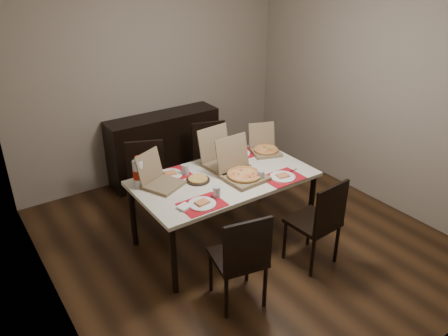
{
  "coord_description": "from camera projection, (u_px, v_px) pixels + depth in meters",
  "views": [
    {
      "loc": [
        -2.38,
        -3.1,
        2.8
      ],
      "look_at": [
        -0.16,
        0.13,
        0.85
      ],
      "focal_mm": 35.0,
      "sensor_mm": 36.0,
      "label": 1
    }
  ],
  "objects": [
    {
      "name": "napkin_loose",
      "position": [
        231.0,
        175.0,
        4.44
      ],
      "size": [
        0.16,
        0.16,
        0.02
      ],
      "primitive_type": "cube",
      "rotation": [
        0.0,
        0.0,
        1.03
      ],
      "color": "white",
      "rests_on": "dining_table"
    },
    {
      "name": "pizza_box_extra",
      "position": [
        223.0,
        160.0,
        4.62
      ],
      "size": [
        0.43,
        0.47,
        0.39
      ],
      "color": "brown",
      "rests_on": "dining_table"
    },
    {
      "name": "sideboard",
      "position": [
        164.0,
        147.0,
        5.85
      ],
      "size": [
        1.5,
        0.4,
        0.9
      ],
      "primitive_type": "cube",
      "color": "black",
      "rests_on": "ground"
    },
    {
      "name": "dining_table",
      "position": [
        224.0,
        183.0,
        4.45
      ],
      "size": [
        1.8,
        1.0,
        0.75
      ],
      "color": "beige",
      "rests_on": "ground"
    },
    {
      "name": "setting_near_left",
      "position": [
        204.0,
        201.0,
        3.95
      ],
      "size": [
        0.45,
        0.3,
        0.11
      ],
      "color": "#B30B18",
      "rests_on": "dining_table"
    },
    {
      "name": "setting_far_left",
      "position": [
        172.0,
        173.0,
        4.44
      ],
      "size": [
        0.47,
        0.3,
        0.11
      ],
      "color": "#B30B18",
      "rests_on": "dining_table"
    },
    {
      "name": "setting_far_right",
      "position": [
        238.0,
        154.0,
        4.87
      ],
      "size": [
        0.45,
        0.3,
        0.11
      ],
      "color": "#B30B18",
      "rests_on": "dining_table"
    },
    {
      "name": "setting_near_right",
      "position": [
        277.0,
        177.0,
        4.38
      ],
      "size": [
        0.52,
        0.3,
        0.11
      ],
      "color": "#B30B18",
      "rests_on": "dining_table"
    },
    {
      "name": "chair_far_right",
      "position": [
        211.0,
        157.0,
        5.42
      ],
      "size": [
        0.52,
        0.52,
        0.93
      ],
      "color": "black",
      "rests_on": "ground"
    },
    {
      "name": "ground",
      "position": [
        243.0,
        239.0,
        4.74
      ],
      "size": [
        3.8,
        4.0,
        0.02
      ],
      "primitive_type": "cube",
      "color": "#3C2412",
      "rests_on": "ground"
    },
    {
      "name": "pizza_box_left",
      "position": [
        160.0,
        180.0,
        4.24
      ],
      "size": [
        0.44,
        0.46,
        0.33
      ],
      "color": "brown",
      "rests_on": "dining_table"
    },
    {
      "name": "faina_plate",
      "position": [
        198.0,
        180.0,
        4.34
      ],
      "size": [
        0.24,
        0.24,
        0.03
      ],
      "color": "black",
      "rests_on": "dining_table"
    },
    {
      "name": "room_walls",
      "position": [
        220.0,
        72.0,
        4.29
      ],
      "size": [
        3.84,
        4.02,
        2.62
      ],
      "color": "gray",
      "rests_on": "ground"
    },
    {
      "name": "chair_near_left",
      "position": [
        241.0,
        257.0,
        3.64
      ],
      "size": [
        0.5,
        0.5,
        0.93
      ],
      "color": "black",
      "rests_on": "ground"
    },
    {
      "name": "pizza_box_right",
      "position": [
        265.0,
        148.0,
        4.94
      ],
      "size": [
        0.4,
        0.42,
        0.31
      ],
      "color": "brown",
      "rests_on": "dining_table"
    },
    {
      "name": "chair_far_left",
      "position": [
        147.0,
        180.0,
        4.88
      ],
      "size": [
        0.55,
        0.55,
        0.93
      ],
      "color": "black",
      "rests_on": "ground"
    },
    {
      "name": "dip_bowl",
      "position": [
        221.0,
        165.0,
        4.62
      ],
      "size": [
        0.17,
        0.17,
        0.03
      ],
      "primitive_type": "imported",
      "rotation": [
        0.0,
        0.0,
        0.36
      ],
      "color": "white",
      "rests_on": "dining_table"
    },
    {
      "name": "chair_near_right",
      "position": [
        319.0,
        220.0,
        4.14
      ],
      "size": [
        0.45,
        0.45,
        0.93
      ],
      "color": "black",
      "rests_on": "ground"
    },
    {
      "name": "soda_bottle",
      "position": [
        138.0,
        173.0,
        4.19
      ],
      "size": [
        0.11,
        0.11,
        0.32
      ],
      "color": "silver",
      "rests_on": "dining_table"
    },
    {
      "name": "pizza_box_center",
      "position": [
        242.0,
        173.0,
        4.37
      ],
      "size": [
        0.41,
        0.45,
        0.39
      ],
      "color": "brown",
      "rests_on": "dining_table"
    }
  ]
}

